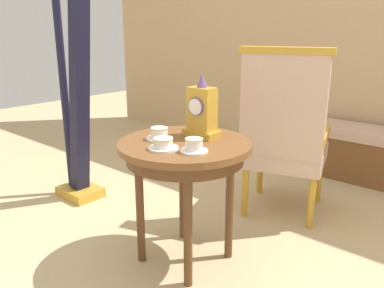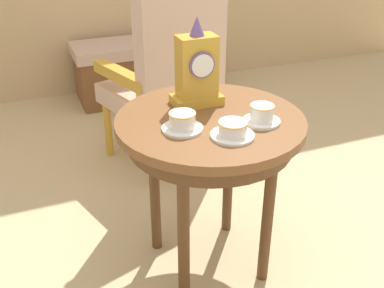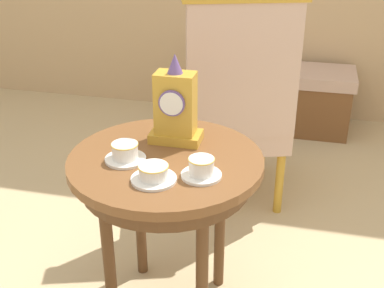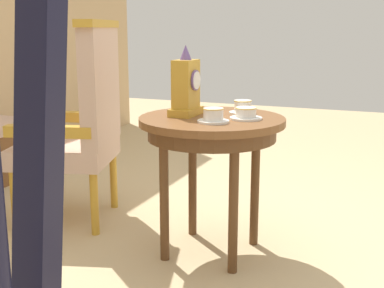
{
  "view_description": "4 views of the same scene",
  "coord_description": "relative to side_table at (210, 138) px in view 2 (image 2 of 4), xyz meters",
  "views": [
    {
      "loc": [
        1.36,
        -1.43,
        1.25
      ],
      "look_at": [
        0.08,
        0.06,
        0.68
      ],
      "focal_mm": 37.22,
      "sensor_mm": 36.0,
      "label": 1
    },
    {
      "loc": [
        -0.58,
        -1.34,
        1.39
      ],
      "look_at": [
        0.0,
        0.13,
        0.54
      ],
      "focal_mm": 43.06,
      "sensor_mm": 36.0,
      "label": 2
    },
    {
      "loc": [
        0.49,
        -1.46,
        1.51
      ],
      "look_at": [
        0.11,
        0.17,
        0.68
      ],
      "focal_mm": 47.09,
      "sensor_mm": 36.0,
      "label": 3
    },
    {
      "loc": [
        -2.2,
        -0.81,
        1.09
      ],
      "look_at": [
        -0.0,
        0.13,
        0.55
      ],
      "focal_mm": 47.91,
      "sensor_mm": 36.0,
      "label": 4
    }
  ],
  "objects": [
    {
      "name": "side_table",
      "position": [
        0.0,
        0.0,
        0.0
      ],
      "size": [
        0.7,
        0.7,
        0.68
      ],
      "color": "brown",
      "rests_on": "ground"
    },
    {
      "name": "teacup_left",
      "position": [
        -0.13,
        -0.06,
        0.11
      ],
      "size": [
        0.14,
        0.14,
        0.07
      ],
      "color": "white",
      "rests_on": "side_table"
    },
    {
      "name": "ground_plane",
      "position": [
        -0.04,
        -0.04,
        -0.6
      ],
      "size": [
        10.0,
        10.0,
        0.0
      ],
      "primitive_type": "plane",
      "color": "tan"
    },
    {
      "name": "teacup_right",
      "position": [
        0.01,
        -0.17,
        0.11
      ],
      "size": [
        0.15,
        0.15,
        0.06
      ],
      "color": "white",
      "rests_on": "side_table"
    },
    {
      "name": "teacup_center",
      "position": [
        0.15,
        -0.1,
        0.11
      ],
      "size": [
        0.13,
        0.13,
        0.07
      ],
      "color": "white",
      "rests_on": "side_table"
    },
    {
      "name": "armchair",
      "position": [
        0.13,
        0.83,
        -0.01
      ],
      "size": [
        0.68,
        0.67,
        1.14
      ],
      "color": "#CCA893",
      "rests_on": "ground"
    },
    {
      "name": "window_bench",
      "position": [
        0.28,
        1.91,
        -0.38
      ],
      "size": [
        1.02,
        0.4,
        0.44
      ],
      "color": "#CCA893",
      "rests_on": "ground"
    },
    {
      "name": "mantel_clock",
      "position": [
        0.0,
        0.13,
        0.22
      ],
      "size": [
        0.19,
        0.11,
        0.34
      ],
      "color": "gold",
      "rests_on": "side_table"
    }
  ]
}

